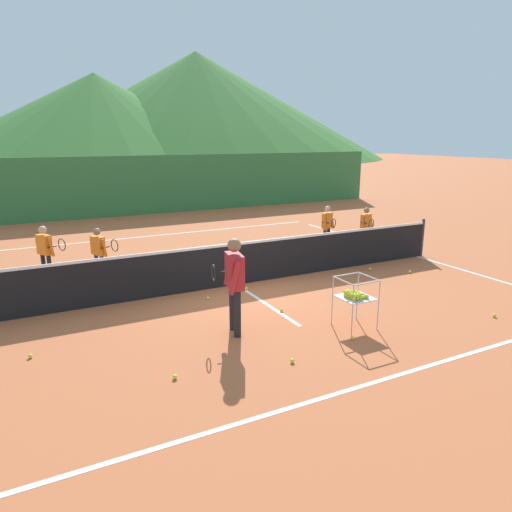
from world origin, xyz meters
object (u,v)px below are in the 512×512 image
(tennis_ball_6, at_px, (30,356))
(student_1, at_px, (99,249))
(tennis_ball_4, at_px, (352,338))
(tennis_ball_8, at_px, (370,269))
(tennis_net, at_px, (236,263))
(ball_cart, at_px, (355,295))
(instructor, at_px, (234,277))
(student_3, at_px, (366,224))
(student_2, at_px, (327,223))
(tennis_ball_9, at_px, (175,377))
(tennis_ball_7, at_px, (494,315))
(tennis_ball_3, at_px, (292,361))
(tennis_ball_2, at_px, (208,298))
(tennis_ball_5, at_px, (246,288))
(tennis_ball_0, at_px, (410,272))
(student_0, at_px, (45,248))
(tennis_ball_10, at_px, (281,310))

(tennis_ball_6, bearing_deg, student_1, 65.55)
(tennis_ball_4, xyz_separation_m, tennis_ball_8, (3.00, 3.06, 0.00))
(tennis_net, height_order, ball_cart, tennis_net)
(instructor, height_order, ball_cart, instructor)
(student_3, distance_m, tennis_ball_4, 6.73)
(student_2, bearing_deg, tennis_ball_9, -140.10)
(instructor, height_order, tennis_ball_7, instructor)
(ball_cart, relative_size, tennis_ball_8, 13.22)
(tennis_ball_9, bearing_deg, ball_cart, 5.33)
(tennis_ball_4, bearing_deg, tennis_net, 97.44)
(ball_cart, xyz_separation_m, tennis_ball_3, (-1.66, -0.65, -0.56))
(tennis_ball_2, bearing_deg, tennis_ball_5, 12.02)
(tennis_ball_0, bearing_deg, tennis_ball_4, -146.86)
(tennis_ball_3, height_order, tennis_ball_4, same)
(tennis_ball_5, distance_m, tennis_ball_7, 4.91)
(tennis_ball_0, bearing_deg, tennis_ball_8, 138.23)
(student_0, height_order, student_2, student_0)
(tennis_net, height_order, tennis_ball_10, tennis_net)
(tennis_ball_3, relative_size, tennis_ball_10, 1.00)
(instructor, distance_m, tennis_ball_5, 2.49)
(tennis_ball_0, bearing_deg, tennis_ball_5, 170.47)
(student_2, xyz_separation_m, tennis_ball_7, (-0.38, -5.84, -0.74))
(student_0, xyz_separation_m, tennis_ball_3, (2.91, -6.04, -0.75))
(tennis_ball_4, height_order, tennis_ball_5, same)
(instructor, bearing_deg, tennis_ball_0, 13.42)
(tennis_net, height_order, tennis_ball_6, tennis_net)
(student_1, xyz_separation_m, tennis_ball_7, (6.10, -5.75, -0.71))
(tennis_ball_2, xyz_separation_m, tennis_ball_7, (4.39, -3.33, 0.00))
(tennis_ball_0, bearing_deg, instructor, -166.58)
(tennis_ball_3, relative_size, tennis_ball_9, 1.00)
(tennis_ball_8, bearing_deg, tennis_net, 171.88)
(tennis_ball_5, xyz_separation_m, tennis_ball_10, (0.02, -1.48, 0.00))
(tennis_ball_7, bearing_deg, tennis_ball_10, 148.75)
(ball_cart, height_order, tennis_ball_3, ball_cart)
(tennis_net, xyz_separation_m, tennis_ball_7, (3.44, -3.97, -0.47))
(tennis_net, relative_size, student_1, 9.30)
(tennis_ball_10, bearing_deg, student_3, 34.70)
(student_1, xyz_separation_m, tennis_ball_6, (-1.64, -3.61, -0.71))
(tennis_ball_4, bearing_deg, ball_cart, 50.00)
(instructor, xyz_separation_m, student_0, (-2.61, 4.65, -0.21))
(student_0, bearing_deg, student_2, -2.90)
(ball_cart, distance_m, tennis_ball_3, 1.86)
(tennis_ball_0, distance_m, tennis_ball_10, 4.19)
(tennis_ball_9, bearing_deg, tennis_ball_7, -4.98)
(instructor, bearing_deg, tennis_ball_7, -18.90)
(ball_cart, xyz_separation_m, tennis_ball_8, (2.65, 2.64, -0.56))
(tennis_net, height_order, tennis_ball_8, tennis_net)
(tennis_ball_3, bearing_deg, instructor, 102.32)
(student_0, relative_size, tennis_ball_5, 19.11)
(tennis_ball_4, distance_m, tennis_ball_8, 4.28)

